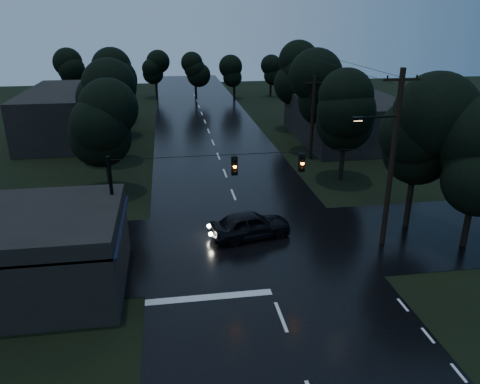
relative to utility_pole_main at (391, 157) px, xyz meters
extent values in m
cube|color=black|center=(-7.41, 19.00, -5.26)|extent=(12.00, 120.00, 0.02)
cube|color=black|center=(-7.41, 1.00, -5.26)|extent=(60.00, 9.00, 0.02)
cube|color=black|center=(-17.41, -2.00, -2.06)|extent=(6.00, 7.00, 0.12)
cube|color=black|center=(-14.41, -2.00, -2.06)|extent=(0.30, 7.00, 0.15)
cylinder|color=black|center=(-14.61, -5.00, -3.76)|extent=(0.10, 0.10, 3.00)
cylinder|color=black|center=(-14.61, 1.00, -3.76)|extent=(0.10, 0.10, 3.00)
cube|color=#FFB766|center=(-14.46, -3.50, -2.76)|extent=(0.06, 1.60, 0.50)
cube|color=#FFB766|center=(-14.46, -0.80, -2.76)|extent=(0.06, 1.20, 0.50)
cube|color=black|center=(6.59, 23.00, -3.06)|extent=(10.00, 14.00, 4.40)
cube|color=black|center=(-21.41, 29.00, -2.76)|extent=(10.00, 16.00, 5.00)
cylinder|color=black|center=(0.09, 0.00, -0.26)|extent=(0.30, 0.30, 10.00)
cube|color=black|center=(0.09, 0.00, 4.14)|extent=(2.00, 0.12, 0.12)
cylinder|color=black|center=(-1.01, 0.00, 2.24)|extent=(2.20, 0.10, 0.10)
cube|color=black|center=(-2.11, 0.00, 2.19)|extent=(0.60, 0.25, 0.18)
cube|color=#FFB266|center=(-2.11, 0.00, 2.09)|extent=(0.45, 0.18, 0.03)
cylinder|color=black|center=(0.89, 17.00, -1.51)|extent=(0.30, 0.30, 7.50)
cube|color=black|center=(0.89, 17.00, 1.64)|extent=(2.00, 0.12, 0.12)
cylinder|color=black|center=(-14.91, 0.00, -2.26)|extent=(0.18, 0.18, 6.00)
cylinder|color=black|center=(-7.41, 0.00, 0.54)|extent=(15.00, 0.03, 0.03)
cube|color=black|center=(-8.61, 0.00, -0.06)|extent=(0.32, 0.25, 1.00)
sphere|color=orange|center=(-8.61, -0.15, -0.06)|extent=(0.18, 0.18, 0.18)
cube|color=black|center=(-5.01, 0.00, -0.06)|extent=(0.32, 0.25, 1.00)
sphere|color=orange|center=(-5.01, -0.15, -0.06)|extent=(0.18, 0.18, 0.18)
cylinder|color=black|center=(2.59, 2.00, -3.86)|extent=(0.36, 0.36, 2.80)
sphere|color=black|center=(2.59, 2.00, -0.46)|extent=(4.48, 4.48, 4.48)
sphere|color=black|center=(2.59, 2.00, 0.74)|extent=(4.48, 4.48, 4.48)
sphere|color=black|center=(2.59, 2.00, 1.94)|extent=(4.48, 4.48, 4.48)
cylinder|color=black|center=(4.59, -1.00, -4.03)|extent=(0.36, 0.36, 2.45)
sphere|color=black|center=(4.59, -1.00, -1.06)|extent=(3.92, 3.92, 3.92)
sphere|color=black|center=(4.59, -1.00, -0.01)|extent=(3.92, 3.92, 3.92)
cylinder|color=black|center=(-16.41, 11.00, -4.03)|extent=(0.36, 0.36, 2.45)
sphere|color=black|center=(-16.41, 11.00, -1.06)|extent=(3.92, 3.92, 3.92)
sphere|color=black|center=(-16.41, 11.00, -0.01)|extent=(3.92, 3.92, 3.92)
sphere|color=black|center=(-16.41, 11.00, 1.04)|extent=(3.92, 3.92, 3.92)
cylinder|color=black|center=(-17.01, 19.00, -3.95)|extent=(0.36, 0.36, 2.62)
sphere|color=black|center=(-17.01, 19.00, -0.76)|extent=(4.20, 4.20, 4.20)
sphere|color=black|center=(-17.01, 19.00, 0.37)|extent=(4.20, 4.20, 4.20)
sphere|color=black|center=(-17.01, 19.00, 1.49)|extent=(4.20, 4.20, 4.20)
cylinder|color=black|center=(-17.61, 29.00, -3.86)|extent=(0.36, 0.36, 2.80)
sphere|color=black|center=(-17.61, 29.00, -0.46)|extent=(4.48, 4.48, 4.48)
sphere|color=black|center=(-17.61, 29.00, 0.74)|extent=(4.48, 4.48, 4.48)
sphere|color=black|center=(-17.61, 29.00, 1.94)|extent=(4.48, 4.48, 4.48)
cylinder|color=black|center=(1.59, 11.00, -3.95)|extent=(0.36, 0.36, 2.62)
sphere|color=black|center=(1.59, 11.00, -0.76)|extent=(4.20, 4.20, 4.20)
sphere|color=black|center=(1.59, 11.00, 0.37)|extent=(4.20, 4.20, 4.20)
sphere|color=black|center=(1.59, 11.00, 1.49)|extent=(4.20, 4.20, 4.20)
cylinder|color=black|center=(2.19, 19.00, -3.86)|extent=(0.36, 0.36, 2.80)
sphere|color=black|center=(2.19, 19.00, -0.46)|extent=(4.48, 4.48, 4.48)
sphere|color=black|center=(2.19, 19.00, 0.74)|extent=(4.48, 4.48, 4.48)
sphere|color=black|center=(2.19, 19.00, 1.94)|extent=(4.48, 4.48, 4.48)
cylinder|color=black|center=(2.79, 29.00, -3.77)|extent=(0.36, 0.36, 2.97)
sphere|color=black|center=(2.79, 29.00, -0.16)|extent=(4.76, 4.76, 4.76)
sphere|color=black|center=(2.79, 29.00, 1.12)|extent=(4.76, 4.76, 4.76)
sphere|color=black|center=(2.79, 29.00, 2.39)|extent=(4.76, 4.76, 4.76)
imported|color=black|center=(-7.37, 1.99, -4.44)|extent=(5.11, 2.87, 1.64)
camera|label=1|loc=(-11.87, -22.84, 7.37)|focal=35.00mm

